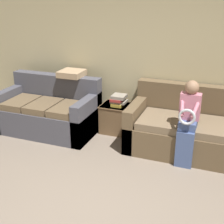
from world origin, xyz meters
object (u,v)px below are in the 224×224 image
(couch_main, at_px, (193,130))
(couch_side, at_px, (49,112))
(throw_pillow, at_px, (72,73))
(child_left_seated, at_px, (188,119))
(side_shelf, at_px, (118,118))
(book_stack, at_px, (119,100))

(couch_main, distance_m, couch_side, 2.44)
(couch_side, relative_size, throw_pillow, 4.15)
(couch_main, distance_m, child_left_seated, 0.54)
(side_shelf, height_order, book_stack, book_stack)
(throw_pillow, bearing_deg, side_shelf, 3.49)
(couch_side, bearing_deg, side_shelf, 17.30)
(couch_main, xyz_separation_m, side_shelf, (-1.28, 0.22, -0.08))
(side_shelf, distance_m, book_stack, 0.33)
(couch_main, xyz_separation_m, book_stack, (-1.28, 0.21, 0.26))
(couch_main, height_order, side_shelf, couch_main)
(couch_main, bearing_deg, book_stack, 170.52)
(child_left_seated, bearing_deg, throw_pillow, 164.37)
(side_shelf, bearing_deg, book_stack, -63.85)
(child_left_seated, relative_size, book_stack, 3.97)
(couch_main, xyz_separation_m, couch_side, (-2.44, -0.14, 0.00))
(couch_side, relative_size, side_shelf, 2.83)
(child_left_seated, height_order, side_shelf, child_left_seated)
(couch_side, bearing_deg, throw_pillow, 44.19)
(side_shelf, relative_size, book_stack, 1.96)
(couch_side, relative_size, child_left_seated, 1.39)
(couch_main, xyz_separation_m, child_left_seated, (-0.05, -0.41, 0.34))
(couch_side, bearing_deg, child_left_seated, -6.48)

